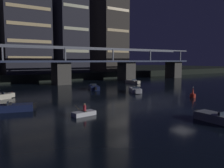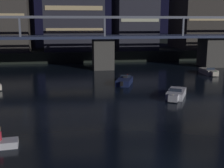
{
  "view_description": "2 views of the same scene",
  "coord_description": "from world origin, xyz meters",
  "px_view_note": "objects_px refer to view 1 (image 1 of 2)",
  "views": [
    {
      "loc": [
        -22.87,
        -18.24,
        6.06
      ],
      "look_at": [
        2.01,
        18.17,
        1.61
      ],
      "focal_mm": 37.83,
      "sensor_mm": 36.0,
      "label": 1
    },
    {
      "loc": [
        -6.13,
        -15.37,
        8.45
      ],
      "look_at": [
        -1.06,
        19.31,
        1.05
      ],
      "focal_mm": 47.46,
      "sensor_mm": 36.0,
      "label": 2
    }
  ],
  "objects_px": {
    "tower_west_tall": "(24,34)",
    "speedboat_mid_right": "(14,108)",
    "tower_east_tall": "(108,22)",
    "dinghy_with_paddler": "(84,113)",
    "speedboat_far_center": "(133,82)",
    "river_bridge": "(61,68)",
    "speedboat_mid_center": "(94,88)",
    "speedboat_near_left": "(135,90)",
    "channel_buoy": "(193,95)",
    "tower_central": "(68,20)",
    "speedboat_near_right": "(218,118)"
  },
  "relations": [
    {
      "from": "tower_west_tall",
      "to": "speedboat_mid_right",
      "type": "xyz_separation_m",
      "value": [
        -12.15,
        -41.83,
        -13.15
      ]
    },
    {
      "from": "tower_east_tall",
      "to": "dinghy_with_paddler",
      "type": "height_order",
      "value": "tower_east_tall"
    },
    {
      "from": "speedboat_far_center",
      "to": "dinghy_with_paddler",
      "type": "bearing_deg",
      "value": -137.56
    },
    {
      "from": "speedboat_mid_right",
      "to": "dinghy_with_paddler",
      "type": "height_order",
      "value": "dinghy_with_paddler"
    },
    {
      "from": "river_bridge",
      "to": "tower_west_tall",
      "type": "height_order",
      "value": "tower_west_tall"
    },
    {
      "from": "river_bridge",
      "to": "tower_east_tall",
      "type": "distance_m",
      "value": 32.67
    },
    {
      "from": "speedboat_mid_center",
      "to": "speedboat_mid_right",
      "type": "distance_m",
      "value": 22.3
    },
    {
      "from": "speedboat_near_left",
      "to": "channel_buoy",
      "type": "bearing_deg",
      "value": -69.91
    },
    {
      "from": "tower_central",
      "to": "channel_buoy",
      "type": "bearing_deg",
      "value": -89.51
    },
    {
      "from": "tower_west_tall",
      "to": "speedboat_near_right",
      "type": "relative_size",
      "value": 4.42
    },
    {
      "from": "channel_buoy",
      "to": "dinghy_with_paddler",
      "type": "distance_m",
      "value": 20.63
    },
    {
      "from": "tower_west_tall",
      "to": "speedboat_mid_right",
      "type": "height_order",
      "value": "tower_west_tall"
    },
    {
      "from": "speedboat_near_right",
      "to": "dinghy_with_paddler",
      "type": "xyz_separation_m",
      "value": [
        -9.65,
        9.8,
        -0.14
      ]
    },
    {
      "from": "river_bridge",
      "to": "speedboat_mid_right",
      "type": "distance_m",
      "value": 31.8
    },
    {
      "from": "tower_central",
      "to": "dinghy_with_paddler",
      "type": "relative_size",
      "value": 12.55
    },
    {
      "from": "tower_west_tall",
      "to": "tower_east_tall",
      "type": "bearing_deg",
      "value": 0.27
    },
    {
      "from": "dinghy_with_paddler",
      "to": "speedboat_mid_right",
      "type": "bearing_deg",
      "value": 130.63
    },
    {
      "from": "tower_west_tall",
      "to": "tower_central",
      "type": "xyz_separation_m",
      "value": [
        13.88,
        0.15,
        5.43
      ]
    },
    {
      "from": "tower_west_tall",
      "to": "speedboat_near_right",
      "type": "xyz_separation_m",
      "value": [
        3.34,
        -58.44,
        -13.15
      ]
    },
    {
      "from": "river_bridge",
      "to": "speedboat_far_center",
      "type": "height_order",
      "value": "river_bridge"
    },
    {
      "from": "river_bridge",
      "to": "tower_west_tall",
      "type": "bearing_deg",
      "value": 107.51
    },
    {
      "from": "tower_central",
      "to": "speedboat_mid_right",
      "type": "relative_size",
      "value": 6.56
    },
    {
      "from": "speedboat_near_right",
      "to": "speedboat_mid_right",
      "type": "distance_m",
      "value": 22.72
    },
    {
      "from": "speedboat_near_right",
      "to": "speedboat_near_left",
      "type": "bearing_deg",
      "value": 71.12
    },
    {
      "from": "tower_east_tall",
      "to": "channel_buoy",
      "type": "height_order",
      "value": "tower_east_tall"
    },
    {
      "from": "tower_west_tall",
      "to": "river_bridge",
      "type": "bearing_deg",
      "value": -72.49
    },
    {
      "from": "speedboat_mid_center",
      "to": "dinghy_with_paddler",
      "type": "relative_size",
      "value": 1.89
    },
    {
      "from": "tower_east_tall",
      "to": "speedboat_near_right",
      "type": "height_order",
      "value": "tower_east_tall"
    },
    {
      "from": "speedboat_near_left",
      "to": "speedboat_mid_center",
      "type": "height_order",
      "value": "same"
    },
    {
      "from": "tower_central",
      "to": "speedboat_mid_center",
      "type": "height_order",
      "value": "tower_central"
    },
    {
      "from": "river_bridge",
      "to": "dinghy_with_paddler",
      "type": "distance_m",
      "value": 35.47
    },
    {
      "from": "tower_west_tall",
      "to": "speedboat_far_center",
      "type": "bearing_deg",
      "value": -47.55
    },
    {
      "from": "speedboat_near_left",
      "to": "channel_buoy",
      "type": "height_order",
      "value": "channel_buoy"
    },
    {
      "from": "tower_central",
      "to": "speedboat_near_right",
      "type": "distance_m",
      "value": 62.37
    },
    {
      "from": "speedboat_mid_right",
      "to": "speedboat_near_left",
      "type": "bearing_deg",
      "value": 11.39
    },
    {
      "from": "tower_central",
      "to": "speedboat_far_center",
      "type": "bearing_deg",
      "value": -72.36
    },
    {
      "from": "speedboat_mid_right",
      "to": "tower_central",
      "type": "bearing_deg",
      "value": 58.2
    },
    {
      "from": "tower_west_tall",
      "to": "speedboat_mid_center",
      "type": "height_order",
      "value": "tower_west_tall"
    },
    {
      "from": "speedboat_near_left",
      "to": "speedboat_mid_center",
      "type": "bearing_deg",
      "value": 118.49
    },
    {
      "from": "tower_west_tall",
      "to": "tower_central",
      "type": "distance_m",
      "value": 14.91
    },
    {
      "from": "tower_east_tall",
      "to": "speedboat_mid_center",
      "type": "height_order",
      "value": "tower_east_tall"
    },
    {
      "from": "channel_buoy",
      "to": "tower_east_tall",
      "type": "bearing_deg",
      "value": 72.69
    },
    {
      "from": "tower_central",
      "to": "speedboat_near_left",
      "type": "xyz_separation_m",
      "value": [
        -3.29,
        -37.4,
        -18.58
      ]
    },
    {
      "from": "river_bridge",
      "to": "speedboat_near_right",
      "type": "distance_m",
      "value": 43.46
    },
    {
      "from": "tower_west_tall",
      "to": "tower_east_tall",
      "type": "xyz_separation_m",
      "value": [
        29.1,
        0.14,
        6.06
      ]
    },
    {
      "from": "dinghy_with_paddler",
      "to": "river_bridge",
      "type": "bearing_deg",
      "value": 71.68
    },
    {
      "from": "river_bridge",
      "to": "speedboat_mid_right",
      "type": "height_order",
      "value": "river_bridge"
    },
    {
      "from": "speedboat_mid_right",
      "to": "channel_buoy",
      "type": "height_order",
      "value": "channel_buoy"
    },
    {
      "from": "speedboat_mid_right",
      "to": "channel_buoy",
      "type": "distance_m",
      "value": 27.01
    },
    {
      "from": "tower_central",
      "to": "channel_buoy",
      "type": "height_order",
      "value": "tower_central"
    }
  ]
}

